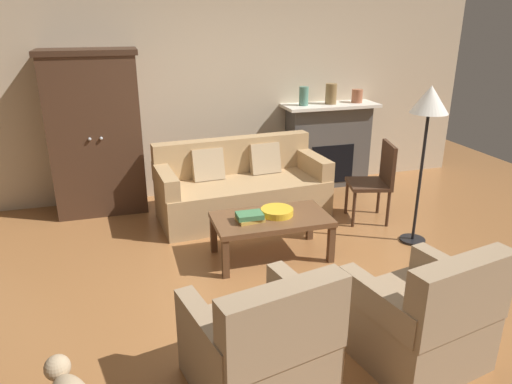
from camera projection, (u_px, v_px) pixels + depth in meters
ground_plane at (271, 285)px, 4.14m from camera, size 9.60×9.60×0.00m
back_wall at (209, 84)px, 5.94m from camera, size 7.20×0.10×2.80m
fireplace at (328, 144)px, 6.42m from camera, size 1.26×0.48×1.12m
armoire at (96, 133)px, 5.44m from camera, size 1.06×0.57×1.87m
couch at (241, 189)px, 5.50m from camera, size 1.98×0.99×0.86m
coffee_table at (271, 222)px, 4.50m from camera, size 1.10×0.60×0.42m
fruit_bowl at (277, 212)px, 4.52m from camera, size 0.31×0.31×0.06m
book_stack at (250, 217)px, 4.38m from camera, size 0.26×0.20×0.08m
mantel_vase_jade at (304, 96)px, 6.07m from camera, size 0.12×0.12×0.24m
mantel_vase_bronze at (331, 94)px, 6.16m from camera, size 0.15×0.15×0.26m
mantel_vase_terracotta at (357, 96)px, 6.28m from camera, size 0.14×0.14×0.17m
armchair_near_left at (261, 348)px, 2.87m from camera, size 0.91×0.91×0.88m
armchair_near_right at (421, 320)px, 3.14m from camera, size 0.90×0.90×0.88m
side_chair_wooden at (377, 177)px, 5.29m from camera, size 0.54×0.54×0.90m
floor_lamp at (429, 109)px, 4.47m from camera, size 0.36×0.36×1.60m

